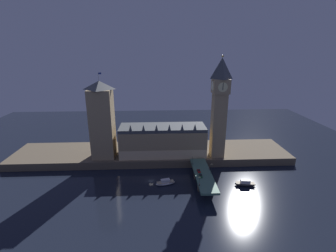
{
  "coord_description": "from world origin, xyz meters",
  "views": [
    {
      "loc": [
        4.54,
        -145.83,
        84.82
      ],
      "look_at": [
        12.45,
        20.0,
        32.58
      ],
      "focal_mm": 26.0,
      "sensor_mm": 36.0,
      "label": 1
    }
  ],
  "objects_px": {
    "street_lamp_near": "(199,180)",
    "street_lamp_far": "(192,159)",
    "pedestrian_far_rail": "(193,164)",
    "pedestrian_mid_walk": "(209,169)",
    "street_lamp_mid": "(211,167)",
    "victoria_tower": "(102,120)",
    "boat_downstream": "(245,184)",
    "boat_upstream": "(165,183)",
    "clock_tower": "(219,105)",
    "car_northbound_trail": "(201,176)",
    "pedestrian_near_rail": "(200,184)",
    "car_northbound_lead": "(199,171)"
  },
  "relations": [
    {
      "from": "car_northbound_trail",
      "to": "pedestrian_far_rail",
      "type": "distance_m",
      "value": 16.83
    },
    {
      "from": "pedestrian_mid_walk",
      "to": "boat_downstream",
      "type": "xyz_separation_m",
      "value": [
        22.33,
        -8.28,
        -6.88
      ]
    },
    {
      "from": "pedestrian_far_rail",
      "to": "boat_downstream",
      "type": "distance_m",
      "value": 36.76
    },
    {
      "from": "pedestrian_mid_walk",
      "to": "car_northbound_lead",
      "type": "bearing_deg",
      "value": -164.3
    },
    {
      "from": "pedestrian_mid_walk",
      "to": "boat_downstream",
      "type": "bearing_deg",
      "value": -20.33
    },
    {
      "from": "street_lamp_near",
      "to": "car_northbound_trail",
      "type": "bearing_deg",
      "value": 75.66
    },
    {
      "from": "car_northbound_lead",
      "to": "pedestrian_far_rail",
      "type": "relative_size",
      "value": 2.7
    },
    {
      "from": "pedestrian_mid_walk",
      "to": "street_lamp_far",
      "type": "xyz_separation_m",
      "value": [
        -10.08,
        10.2,
        3.08
      ]
    },
    {
      "from": "pedestrian_far_rail",
      "to": "pedestrian_mid_walk",
      "type": "bearing_deg",
      "value": -41.1
    },
    {
      "from": "boat_downstream",
      "to": "street_lamp_far",
      "type": "bearing_deg",
      "value": 150.32
    },
    {
      "from": "car_northbound_lead",
      "to": "boat_downstream",
      "type": "relative_size",
      "value": 0.31
    },
    {
      "from": "pedestrian_near_rail",
      "to": "boat_upstream",
      "type": "distance_m",
      "value": 25.87
    },
    {
      "from": "pedestrian_far_rail",
      "to": "boat_upstream",
      "type": "distance_m",
      "value": 24.55
    },
    {
      "from": "clock_tower",
      "to": "pedestrian_far_rail",
      "type": "xyz_separation_m",
      "value": [
        -21.08,
        -18.43,
        -37.45
      ]
    },
    {
      "from": "pedestrian_near_rail",
      "to": "boat_downstream",
      "type": "distance_m",
      "value": 34.51
    },
    {
      "from": "pedestrian_far_rail",
      "to": "street_lamp_near",
      "type": "bearing_deg",
      "value": -90.83
    },
    {
      "from": "car_northbound_lead",
      "to": "street_lamp_mid",
      "type": "bearing_deg",
      "value": -17.94
    },
    {
      "from": "victoria_tower",
      "to": "boat_upstream",
      "type": "distance_m",
      "value": 66.36
    },
    {
      "from": "car_northbound_trail",
      "to": "pedestrian_far_rail",
      "type": "relative_size",
      "value": 2.81
    },
    {
      "from": "pedestrian_near_rail",
      "to": "pedestrian_far_rail",
      "type": "bearing_deg",
      "value": 90.0
    },
    {
      "from": "pedestrian_near_rail",
      "to": "car_northbound_lead",
      "type": "bearing_deg",
      "value": 81.96
    },
    {
      "from": "victoria_tower",
      "to": "car_northbound_trail",
      "type": "relative_size",
      "value": 14.27
    },
    {
      "from": "street_lamp_near",
      "to": "street_lamp_far",
      "type": "bearing_deg",
      "value": 90.0
    },
    {
      "from": "street_lamp_near",
      "to": "boat_downstream",
      "type": "relative_size",
      "value": 0.44
    },
    {
      "from": "victoria_tower",
      "to": "boat_downstream",
      "type": "distance_m",
      "value": 110.15
    },
    {
      "from": "pedestrian_mid_walk",
      "to": "boat_downstream",
      "type": "distance_m",
      "value": 24.79
    },
    {
      "from": "pedestrian_near_rail",
      "to": "street_lamp_far",
      "type": "height_order",
      "value": "street_lamp_far"
    },
    {
      "from": "clock_tower",
      "to": "pedestrian_mid_walk",
      "type": "height_order",
      "value": "clock_tower"
    },
    {
      "from": "street_lamp_far",
      "to": "street_lamp_near",
      "type": "bearing_deg",
      "value": -90.0
    },
    {
      "from": "boat_downstream",
      "to": "pedestrian_near_rail",
      "type": "bearing_deg",
      "value": -161.19
    },
    {
      "from": "pedestrian_mid_walk",
      "to": "boat_upstream",
      "type": "bearing_deg",
      "value": -171.97
    },
    {
      "from": "street_lamp_mid",
      "to": "pedestrian_mid_walk",
      "type": "bearing_deg",
      "value": 95.06
    },
    {
      "from": "pedestrian_near_rail",
      "to": "street_lamp_far",
      "type": "xyz_separation_m",
      "value": [
        -0.4,
        29.38,
        3.11
      ]
    },
    {
      "from": "street_lamp_near",
      "to": "street_lamp_far",
      "type": "xyz_separation_m",
      "value": [
        0.0,
        29.44,
        0.13
      ]
    },
    {
      "from": "clock_tower",
      "to": "pedestrian_near_rail",
      "type": "height_order",
      "value": "clock_tower"
    },
    {
      "from": "pedestrian_far_rail",
      "to": "boat_upstream",
      "type": "xyz_separation_m",
      "value": [
        -19.88,
        -12.61,
        -6.97
      ]
    },
    {
      "from": "street_lamp_near",
      "to": "pedestrian_mid_walk",
      "type": "bearing_deg",
      "value": 62.35
    },
    {
      "from": "boat_downstream",
      "to": "clock_tower",
      "type": "bearing_deg",
      "value": 107.28
    },
    {
      "from": "boat_downstream",
      "to": "boat_upstream",
      "type": "bearing_deg",
      "value": 175.47
    },
    {
      "from": "clock_tower",
      "to": "boat_upstream",
      "type": "bearing_deg",
      "value": -142.85
    },
    {
      "from": "car_northbound_lead",
      "to": "car_northbound_trail",
      "type": "height_order",
      "value": "car_northbound_trail"
    },
    {
      "from": "car_northbound_lead",
      "to": "car_northbound_trail",
      "type": "xyz_separation_m",
      "value": [
        0.0,
        -6.17,
        0.01
      ]
    },
    {
      "from": "pedestrian_mid_walk",
      "to": "boat_upstream",
      "type": "relative_size",
      "value": 0.13
    },
    {
      "from": "street_lamp_mid",
      "to": "victoria_tower",
      "type": "bearing_deg",
      "value": 155.36
    },
    {
      "from": "car_northbound_trail",
      "to": "boat_downstream",
      "type": "relative_size",
      "value": 0.32
    },
    {
      "from": "car_northbound_trail",
      "to": "pedestrian_mid_walk",
      "type": "distance_m",
      "value": 10.96
    },
    {
      "from": "pedestrian_mid_walk",
      "to": "street_lamp_near",
      "type": "height_order",
      "value": "street_lamp_near"
    },
    {
      "from": "street_lamp_mid",
      "to": "street_lamp_far",
      "type": "relative_size",
      "value": 1.11
    },
    {
      "from": "street_lamp_mid",
      "to": "boat_downstream",
      "type": "bearing_deg",
      "value": -9.72
    },
    {
      "from": "street_lamp_mid",
      "to": "clock_tower",
      "type": "bearing_deg",
      "value": 70.69
    }
  ]
}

